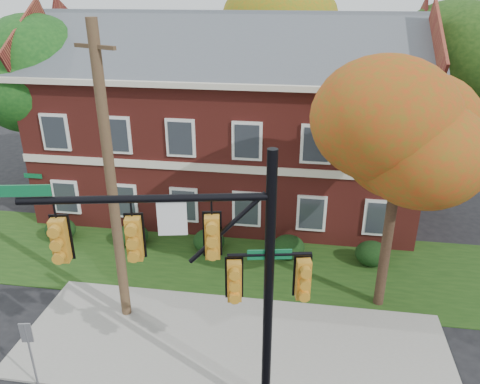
# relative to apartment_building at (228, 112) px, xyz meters

# --- Properties ---
(ground) EXTENTS (120.00, 120.00, 0.00)m
(ground) POSITION_rel_apartment_building_xyz_m (2.00, -11.95, -4.99)
(ground) COLOR black
(ground) RESTS_ON ground
(sidewalk) EXTENTS (14.00, 5.00, 0.08)m
(sidewalk) POSITION_rel_apartment_building_xyz_m (2.00, -10.95, -4.95)
(sidewalk) COLOR gray
(sidewalk) RESTS_ON ground
(grass_strip) EXTENTS (30.00, 6.00, 0.04)m
(grass_strip) POSITION_rel_apartment_building_xyz_m (2.00, -5.95, -4.97)
(grass_strip) COLOR #193811
(grass_strip) RESTS_ON ground
(apartment_building) EXTENTS (18.80, 8.80, 9.74)m
(apartment_building) POSITION_rel_apartment_building_xyz_m (0.00, 0.00, 0.00)
(apartment_building) COLOR maroon
(apartment_building) RESTS_ON ground
(hedge_far_left) EXTENTS (1.40, 1.26, 1.05)m
(hedge_far_left) POSITION_rel_apartment_building_xyz_m (-7.00, -5.25, -4.46)
(hedge_far_left) COLOR black
(hedge_far_left) RESTS_ON ground
(hedge_left) EXTENTS (1.40, 1.26, 1.05)m
(hedge_left) POSITION_rel_apartment_building_xyz_m (-3.50, -5.25, -4.46)
(hedge_left) COLOR black
(hedge_left) RESTS_ON ground
(hedge_center) EXTENTS (1.40, 1.26, 1.05)m
(hedge_center) POSITION_rel_apartment_building_xyz_m (0.00, -5.25, -4.46)
(hedge_center) COLOR black
(hedge_center) RESTS_ON ground
(hedge_right) EXTENTS (1.40, 1.26, 1.05)m
(hedge_right) POSITION_rel_apartment_building_xyz_m (3.50, -5.25, -4.46)
(hedge_right) COLOR black
(hedge_right) RESTS_ON ground
(hedge_far_right) EXTENTS (1.40, 1.26, 1.05)m
(hedge_far_right) POSITION_rel_apartment_building_xyz_m (7.00, -5.25, -4.46)
(hedge_far_right) COLOR black
(hedge_far_right) RESTS_ON ground
(tree_near_right) EXTENTS (4.50, 4.25, 8.58)m
(tree_near_right) POSITION_rel_apartment_building_xyz_m (7.22, -8.09, 1.68)
(tree_near_right) COLOR black
(tree_near_right) RESTS_ON ground
(tree_left_rear) EXTENTS (5.40, 5.10, 8.88)m
(tree_left_rear) POSITION_rel_apartment_building_xyz_m (-9.73, -1.12, 1.69)
(tree_left_rear) COLOR black
(tree_left_rear) RESTS_ON ground
(tree_right_rear) EXTENTS (6.30, 5.95, 10.62)m
(tree_right_rear) POSITION_rel_apartment_building_xyz_m (11.31, 0.86, 3.13)
(tree_right_rear) COLOR black
(tree_right_rear) RESTS_ON ground
(tree_far_rear) EXTENTS (6.84, 6.46, 11.52)m
(tree_far_rear) POSITION_rel_apartment_building_xyz_m (1.34, 7.84, 3.86)
(tree_far_rear) COLOR black
(tree_far_rear) RESTS_ON ground
(traffic_signal) EXTENTS (6.79, 1.53, 7.69)m
(traffic_signal) POSITION_rel_apartment_building_xyz_m (1.98, -13.72, -0.21)
(traffic_signal) COLOR gray
(traffic_signal) RESTS_ON ground
(utility_pole) EXTENTS (1.48, 0.71, 10.05)m
(utility_pole) POSITION_rel_apartment_building_xyz_m (-2.01, -9.95, 0.11)
(utility_pole) COLOR #4F3524
(utility_pole) RESTS_ON ground
(sign_post) EXTENTS (0.33, 0.10, 2.28)m
(sign_post) POSITION_rel_apartment_building_xyz_m (-3.40, -13.48, -3.44)
(sign_post) COLOR slate
(sign_post) RESTS_ON ground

